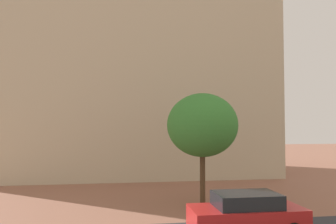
% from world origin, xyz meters
% --- Properties ---
extents(landmark_building, '(23.55, 11.18, 40.19)m').
position_xyz_m(landmark_building, '(0.01, 27.88, 12.58)').
color(landmark_building, beige).
rests_on(landmark_building, ground_plane).
extents(car_red, '(4.30, 2.10, 1.56)m').
position_xyz_m(car_red, '(3.10, 10.22, 0.75)').
color(car_red, red).
rests_on(car_red, ground_plane).
extents(tree_curb_far, '(3.69, 3.69, 5.83)m').
position_xyz_m(tree_curb_far, '(2.60, 14.89, 4.16)').
color(tree_curb_far, '#4C3823').
rests_on(tree_curb_far, ground_plane).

